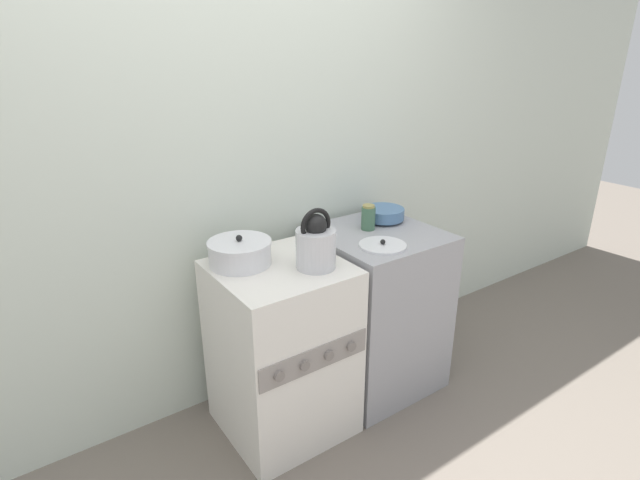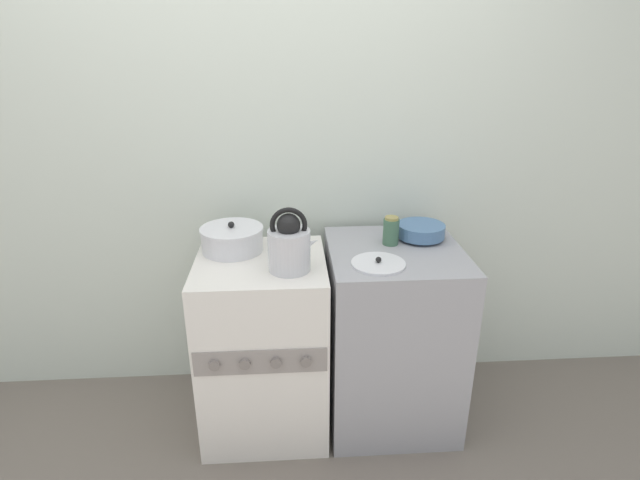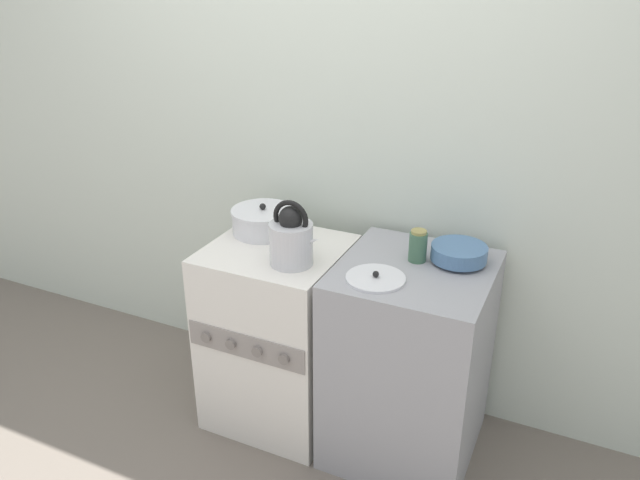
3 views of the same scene
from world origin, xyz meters
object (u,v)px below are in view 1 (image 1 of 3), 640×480
(kettle, at_px, (316,244))
(storage_jar, at_px, (368,218))
(cooking_pot, at_px, (240,252))
(enamel_bowl, at_px, (383,214))
(stove, at_px, (282,349))
(loose_pot_lid, at_px, (383,245))

(kettle, xyz_separation_m, storage_jar, (0.45, 0.19, -0.02))
(cooking_pot, relative_size, enamel_bowl, 1.28)
(stove, bearing_deg, storage_jar, 9.35)
(loose_pot_lid, bearing_deg, storage_jar, 66.78)
(stove, bearing_deg, loose_pot_lid, -13.89)
(kettle, relative_size, loose_pot_lid, 1.20)
(kettle, xyz_separation_m, loose_pot_lid, (0.36, -0.02, -0.08))
(kettle, bearing_deg, cooking_pot, 139.18)
(stove, xyz_separation_m, cooking_pot, (-0.13, 0.12, 0.48))
(stove, distance_m, kettle, 0.55)
(kettle, relative_size, storage_jar, 2.07)
(cooking_pot, bearing_deg, stove, -43.91)
(stove, distance_m, cooking_pot, 0.51)
(kettle, bearing_deg, loose_pot_lid, -3.71)
(stove, height_order, cooking_pot, cooking_pot)
(enamel_bowl, bearing_deg, storage_jar, -160.90)
(stove, relative_size, enamel_bowl, 3.90)
(cooking_pot, height_order, storage_jar, storage_jar)
(kettle, xyz_separation_m, cooking_pot, (-0.25, 0.22, -0.05))
(stove, relative_size, storage_jar, 6.58)
(enamel_bowl, bearing_deg, cooking_pot, -178.21)
(storage_jar, bearing_deg, stove, -170.65)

